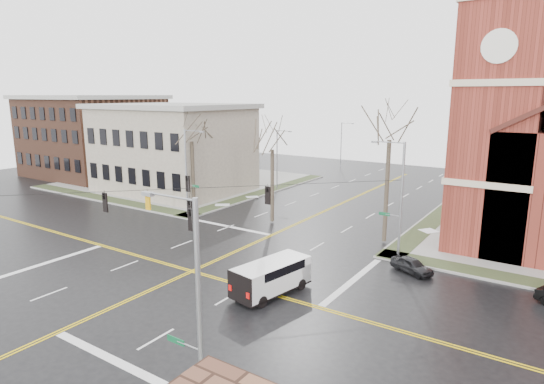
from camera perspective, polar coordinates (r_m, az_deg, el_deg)
The scene contains 17 objects.
ground at distance 34.21m, azimuth -10.00°, elevation -9.77°, with size 120.00×120.00×0.00m, color black.
sidewalks at distance 34.19m, azimuth -10.01°, elevation -9.65°, with size 80.00×80.00×0.17m.
road_markings at distance 34.21m, azimuth -10.01°, elevation -9.76°, with size 100.00×100.00×0.01m.
civic_building_a at distance 61.91m, azimuth -12.25°, elevation 5.20°, with size 18.00×14.00×11.00m, color gray.
civic_building_b at distance 78.55m, azimuth -21.51°, elevation 6.41°, with size 18.00×16.00×12.00m, color brown.
signal_pole_ne at distance 36.76m, azimuth 15.69°, elevation -0.43°, with size 2.75×0.22×9.00m.
signal_pole_nw at distance 48.55m, azimuth -10.58°, elevation 2.78°, with size 2.75×0.22×9.00m.
signal_pole_se at distance 17.44m, azimuth -9.57°, elevation -14.23°, with size 2.75×0.22×9.00m.
span_wires at distance 32.44m, azimuth -10.40°, elevation 0.45°, with size 23.02×23.02×0.03m.
traffic_signals at distance 32.14m, azimuth -11.18°, elevation -1.06°, with size 8.21×8.26×1.30m.
streetlight_north_a at distance 61.02m, azimuth 0.75°, elevation 4.40°, with size 2.30×0.20×8.00m.
streetlight_north_b at distance 78.44m, azimuth 8.76°, elevation 5.98°, with size 2.30×0.20×8.00m.
cargo_van at distance 29.88m, azimuth 0.24°, elevation -10.30°, with size 3.17×5.87×2.12m.
parked_car_a at distance 34.80m, azimuth 17.13°, elevation -8.77°, with size 1.32×3.27×1.11m, color black.
tree_nw_far at distance 50.94m, azimuth -10.04°, elevation 6.81°, with size 4.00×4.00×11.19m.
tree_nw_near at distance 44.50m, azimuth 0.03°, elevation 5.94°, with size 4.00×4.00×10.85m.
tree_ne at distance 39.26m, azimuth 14.56°, elevation 7.18°, with size 4.00×4.00×13.21m.
Camera 1 is at (22.20, -22.76, 12.64)m, focal length 30.00 mm.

